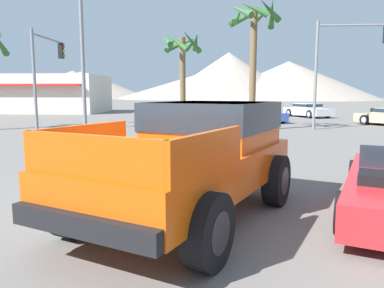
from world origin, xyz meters
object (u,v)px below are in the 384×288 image
at_px(parked_car_white, 308,110).
at_px(street_lamp_post, 81,3).
at_px(parked_car_dark, 186,108).
at_px(palm_tree_tall, 182,54).
at_px(traffic_light_crosswalk, 48,62).
at_px(traffic_light_main, 346,54).
at_px(palm_tree_short, 254,33).
at_px(parked_car_blue, 263,114).
at_px(orange_pickup_truck, 198,151).

relative_size(parked_car_white, street_lamp_post, 0.53).
relative_size(parked_car_dark, palm_tree_tall, 0.74).
bearing_deg(traffic_light_crosswalk, parked_car_white, -56.80).
height_order(traffic_light_main, street_lamp_post, street_lamp_post).
bearing_deg(palm_tree_short, parked_car_blue, 77.83).
xyz_separation_m(orange_pickup_truck, parked_car_white, (8.13, 26.18, -0.48)).
height_order(parked_car_white, palm_tree_short, palm_tree_short).
height_order(traffic_light_crosswalk, palm_tree_tall, palm_tree_tall).
distance_m(traffic_light_main, street_lamp_post, 14.16).
relative_size(parked_car_blue, parked_car_dark, 1.11).
height_order(parked_car_blue, parked_car_white, parked_car_white).
xyz_separation_m(traffic_light_main, palm_tree_short, (-5.11, -0.87, 1.03)).
bearing_deg(traffic_light_crosswalk, palm_tree_short, -92.84).
distance_m(parked_car_dark, palm_tree_tall, 12.26).
bearing_deg(traffic_light_crosswalk, traffic_light_main, -88.96).
relative_size(traffic_light_crosswalk, street_lamp_post, 0.59).
relative_size(street_lamp_post, palm_tree_short, 1.32).
relative_size(parked_car_blue, traffic_light_main, 0.81).
xyz_separation_m(orange_pickup_truck, parked_car_dark, (-2.47, 28.98, -0.47)).
distance_m(parked_car_white, palm_tree_tall, 13.80).
distance_m(parked_car_white, street_lamp_post, 22.84).
bearing_deg(parked_car_blue, parked_car_white, -143.59).
bearing_deg(palm_tree_tall, parked_car_dark, 93.42).
xyz_separation_m(traffic_light_main, street_lamp_post, (-12.10, -7.27, 1.16)).
height_order(parked_car_dark, traffic_light_main, traffic_light_main).
bearing_deg(parked_car_dark, parked_car_blue, -99.23).
distance_m(orange_pickup_truck, parked_car_blue, 21.01).
bearing_deg(parked_car_white, traffic_light_crosswalk, 8.86).
distance_m(orange_pickup_truck, palm_tree_tall, 17.76).
distance_m(parked_car_blue, street_lamp_post, 16.02).
relative_size(traffic_light_main, palm_tree_short, 0.87).
relative_size(traffic_light_main, traffic_light_crosswalk, 1.11).
height_order(traffic_light_main, traffic_light_crosswalk, traffic_light_main).
bearing_deg(traffic_light_main, street_lamp_post, -148.99).
relative_size(orange_pickup_truck, parked_car_white, 1.10).
distance_m(parked_car_blue, parked_car_white, 7.07).
relative_size(traffic_light_crosswalk, palm_tree_short, 0.78).
distance_m(traffic_light_crosswalk, palm_tree_tall, 7.86).
bearing_deg(traffic_light_crosswalk, orange_pickup_truck, -148.20).
relative_size(orange_pickup_truck, traffic_light_main, 0.89).
distance_m(traffic_light_crosswalk, palm_tree_short, 11.59).
bearing_deg(parked_car_blue, street_lamp_post, 42.25).
distance_m(orange_pickup_truck, parked_car_white, 27.42).
relative_size(orange_pickup_truck, traffic_light_crosswalk, 0.99).
bearing_deg(street_lamp_post, palm_tree_tall, 72.89).
bearing_deg(parked_car_blue, palm_tree_tall, 16.85).
relative_size(orange_pickup_truck, street_lamp_post, 0.58).
xyz_separation_m(orange_pickup_truck, palm_tree_short, (2.29, 14.27, 4.11)).
bearing_deg(orange_pickup_truck, parked_car_white, 97.29).
xyz_separation_m(parked_car_white, street_lamp_post, (-12.82, -18.31, 4.72)).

